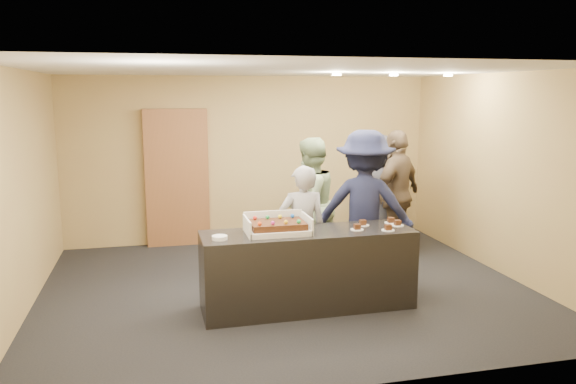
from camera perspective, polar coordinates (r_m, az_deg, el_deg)
The scene contains 17 objects.
room at distance 6.86m, azimuth -0.23°, elevation 0.97°, with size 6.04×6.00×2.70m.
serving_counter at distance 6.44m, azimuth 2.02°, elevation -7.89°, with size 2.40×0.70×0.90m, color black.
storage_cabinet at distance 9.11m, azimuth -11.21°, elevation 1.41°, with size 0.99×0.15×2.19m, color brown.
cake_box at distance 6.25m, azimuth -1.13°, elevation -3.72°, with size 0.70×0.48×0.21m.
sheet_cake at distance 6.21m, azimuth -1.08°, elevation -3.32°, with size 0.60×0.41×0.12m.
plate_stack at distance 6.00m, azimuth -6.96°, elevation -4.62°, with size 0.17×0.17×0.04m, color white.
slice_a at distance 6.41m, azimuth 7.04°, elevation -3.64°, with size 0.15×0.15×0.07m.
slice_b at distance 6.63m, azimuth 7.61°, elevation -3.20°, with size 0.15×0.15×0.07m.
slice_c at distance 6.44m, azimuth 10.14°, elevation -3.67°, with size 0.15×0.15×0.07m.
slice_d at distance 6.81m, azimuth 10.40°, elevation -2.93°, with size 0.15×0.15×0.07m.
slice_e at distance 6.69m, azimuth 11.06°, elevation -3.19°, with size 0.15×0.15×0.07m.
person_server_grey at distance 6.78m, azimuth 1.48°, elevation -3.94°, with size 0.58×0.38×1.59m, color #A1A0A6.
person_sage_man at distance 7.75m, azimuth 2.20°, elevation -1.24°, with size 0.89×0.69×1.83m, color #97B07F.
person_navy_man at distance 7.18m, azimuth 7.78°, elevation -1.63°, with size 1.28×0.74×1.98m, color #191D39.
person_brown_extra at distance 8.44m, azimuth 11.00°, elevation -0.23°, with size 1.12×0.47×1.91m, color brown.
person_dark_suit at distance 8.66m, azimuth 9.36°, elevation -0.21°, with size 0.89×0.58×1.82m, color #26262A.
ceiling_spotlights at distance 7.77m, azimuth 10.70°, elevation 11.63°, with size 1.72×0.12×0.03m.
Camera 1 is at (-1.55, -6.60, 2.44)m, focal length 35.00 mm.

